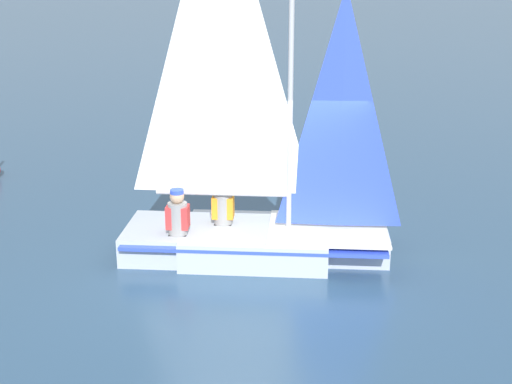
% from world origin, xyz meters
% --- Properties ---
extents(ground_plane, '(260.00, 260.00, 0.00)m').
position_xyz_m(ground_plane, '(0.00, 0.00, 0.00)').
color(ground_plane, '#2D4C6B').
extents(sailboat_main, '(4.13, 3.87, 6.00)m').
position_xyz_m(sailboat_main, '(-0.03, 0.02, 0.81)').
color(sailboat_main, '#B2BCCC').
rests_on(sailboat_main, ground_plane).
extents(sailor_helm, '(0.43, 0.42, 1.16)m').
position_xyz_m(sailor_helm, '(-0.29, 0.49, 0.62)').
color(sailor_helm, black).
rests_on(sailor_helm, ground_plane).
extents(sailor_crew, '(0.43, 0.42, 1.16)m').
position_xyz_m(sailor_crew, '(-1.11, 0.52, 0.63)').
color(sailor_crew, black).
rests_on(sailor_crew, ground_plane).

